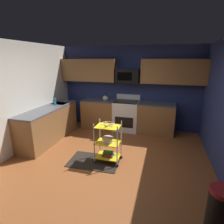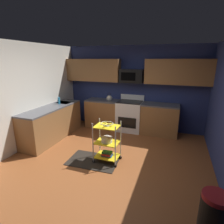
{
  "view_description": "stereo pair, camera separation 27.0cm",
  "coord_description": "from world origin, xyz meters",
  "px_view_note": "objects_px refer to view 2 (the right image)",
  "views": [
    {
      "loc": [
        1.09,
        -3.36,
        2.19
      ],
      "look_at": [
        0.0,
        0.43,
        1.05
      ],
      "focal_mm": 29.4,
      "sensor_mm": 36.0,
      "label": 1
    },
    {
      "loc": [
        1.35,
        -3.28,
        2.19
      ],
      "look_at": [
        0.0,
        0.43,
        1.05
      ],
      "focal_mm": 29.4,
      "sensor_mm": 36.0,
      "label": 2
    }
  ],
  "objects_px": {
    "trash_can": "(213,218)",
    "fruit_bowl": "(107,124)",
    "mixing_bowl_large": "(107,139)",
    "oven_range": "(130,116)",
    "book_stack": "(107,154)",
    "kettle": "(109,98)",
    "rolling_cart": "(107,142)",
    "microwave": "(132,76)",
    "dish_soap_bottle": "(59,101)"
  },
  "relations": [
    {
      "from": "trash_can",
      "to": "fruit_bowl",
      "type": "bearing_deg",
      "value": 145.84
    },
    {
      "from": "mixing_bowl_large",
      "to": "oven_range",
      "type": "bearing_deg",
      "value": 90.11
    },
    {
      "from": "book_stack",
      "to": "trash_can",
      "type": "height_order",
      "value": "trash_can"
    },
    {
      "from": "fruit_bowl",
      "to": "oven_range",
      "type": "bearing_deg",
      "value": 90.42
    },
    {
      "from": "kettle",
      "to": "book_stack",
      "type": "bearing_deg",
      "value": -70.64
    },
    {
      "from": "rolling_cart",
      "to": "mixing_bowl_large",
      "type": "xyz_separation_m",
      "value": [
        -0.01,
        -0.0,
        0.07
      ]
    },
    {
      "from": "microwave",
      "to": "mixing_bowl_large",
      "type": "height_order",
      "value": "microwave"
    },
    {
      "from": "book_stack",
      "to": "kettle",
      "type": "relative_size",
      "value": 0.91
    },
    {
      "from": "book_stack",
      "to": "dish_soap_bottle",
      "type": "relative_size",
      "value": 1.2
    },
    {
      "from": "dish_soap_bottle",
      "to": "kettle",
      "type": "bearing_deg",
      "value": 39.25
    },
    {
      "from": "oven_range",
      "to": "mixing_bowl_large",
      "type": "relative_size",
      "value": 4.37
    },
    {
      "from": "microwave",
      "to": "fruit_bowl",
      "type": "relative_size",
      "value": 2.57
    },
    {
      "from": "rolling_cart",
      "to": "microwave",
      "type": "bearing_deg",
      "value": 90.41
    },
    {
      "from": "fruit_bowl",
      "to": "kettle",
      "type": "relative_size",
      "value": 1.03
    },
    {
      "from": "mixing_bowl_large",
      "to": "dish_soap_bottle",
      "type": "distance_m",
      "value": 2.2
    },
    {
      "from": "microwave",
      "to": "rolling_cart",
      "type": "relative_size",
      "value": 0.77
    },
    {
      "from": "rolling_cart",
      "to": "trash_can",
      "type": "bearing_deg",
      "value": -34.16
    },
    {
      "from": "oven_range",
      "to": "fruit_bowl",
      "type": "xyz_separation_m",
      "value": [
        0.01,
        -2.0,
        0.4
      ]
    },
    {
      "from": "oven_range",
      "to": "dish_soap_bottle",
      "type": "height_order",
      "value": "dish_soap_bottle"
    },
    {
      "from": "kettle",
      "to": "dish_soap_bottle",
      "type": "distance_m",
      "value": 1.56
    },
    {
      "from": "microwave",
      "to": "dish_soap_bottle",
      "type": "bearing_deg",
      "value": -149.95
    },
    {
      "from": "rolling_cart",
      "to": "trash_can",
      "type": "relative_size",
      "value": 1.39
    },
    {
      "from": "microwave",
      "to": "kettle",
      "type": "height_order",
      "value": "microwave"
    },
    {
      "from": "mixing_bowl_large",
      "to": "microwave",
      "type": "bearing_deg",
      "value": 90.12
    },
    {
      "from": "oven_range",
      "to": "fruit_bowl",
      "type": "relative_size",
      "value": 4.04
    },
    {
      "from": "book_stack",
      "to": "trash_can",
      "type": "distance_m",
      "value": 2.29
    },
    {
      "from": "book_stack",
      "to": "fruit_bowl",
      "type": "bearing_deg",
      "value": -107.35
    },
    {
      "from": "oven_range",
      "to": "dish_soap_bottle",
      "type": "distance_m",
      "value": 2.2
    },
    {
      "from": "microwave",
      "to": "trash_can",
      "type": "relative_size",
      "value": 1.06
    },
    {
      "from": "mixing_bowl_large",
      "to": "kettle",
      "type": "xyz_separation_m",
      "value": [
        -0.69,
        1.99,
        0.48
      ]
    },
    {
      "from": "microwave",
      "to": "dish_soap_bottle",
      "type": "xyz_separation_m",
      "value": [
        -1.89,
        -1.09,
        -0.68
      ]
    },
    {
      "from": "oven_range",
      "to": "rolling_cart",
      "type": "distance_m",
      "value": 2.0
    },
    {
      "from": "book_stack",
      "to": "kettle",
      "type": "distance_m",
      "value": 2.26
    },
    {
      "from": "fruit_bowl",
      "to": "book_stack",
      "type": "relative_size",
      "value": 1.14
    },
    {
      "from": "fruit_bowl",
      "to": "trash_can",
      "type": "bearing_deg",
      "value": -34.16
    },
    {
      "from": "fruit_bowl",
      "to": "mixing_bowl_large",
      "type": "xyz_separation_m",
      "value": [
        -0.01,
        0.0,
        -0.36
      ]
    },
    {
      "from": "rolling_cart",
      "to": "kettle",
      "type": "relative_size",
      "value": 3.47
    },
    {
      "from": "book_stack",
      "to": "kettle",
      "type": "xyz_separation_m",
      "value": [
        -0.7,
        1.99,
        0.82
      ]
    },
    {
      "from": "microwave",
      "to": "trash_can",
      "type": "height_order",
      "value": "microwave"
    },
    {
      "from": "kettle",
      "to": "mixing_bowl_large",
      "type": "bearing_deg",
      "value": -70.92
    },
    {
      "from": "mixing_bowl_large",
      "to": "kettle",
      "type": "relative_size",
      "value": 0.95
    },
    {
      "from": "mixing_bowl_large",
      "to": "book_stack",
      "type": "height_order",
      "value": "mixing_bowl_large"
    },
    {
      "from": "mixing_bowl_large",
      "to": "rolling_cart",
      "type": "bearing_deg",
      "value": 0.0
    },
    {
      "from": "rolling_cart",
      "to": "fruit_bowl",
      "type": "bearing_deg",
      "value": -93.58
    },
    {
      "from": "microwave",
      "to": "rolling_cart",
      "type": "bearing_deg",
      "value": -89.59
    },
    {
      "from": "fruit_bowl",
      "to": "book_stack",
      "type": "bearing_deg",
      "value": 72.65
    },
    {
      "from": "rolling_cart",
      "to": "oven_range",
      "type": "bearing_deg",
      "value": 90.42
    },
    {
      "from": "dish_soap_bottle",
      "to": "oven_range",
      "type": "bearing_deg",
      "value": 27.6
    },
    {
      "from": "dish_soap_bottle",
      "to": "trash_can",
      "type": "relative_size",
      "value": 0.3
    },
    {
      "from": "microwave",
      "to": "kettle",
      "type": "distance_m",
      "value": 0.99
    }
  ]
}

